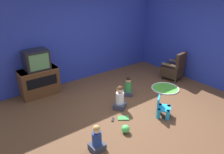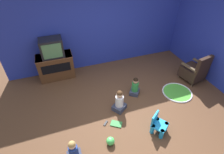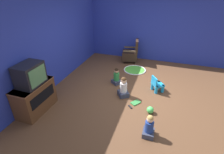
{
  "view_description": "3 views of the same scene",
  "coord_description": "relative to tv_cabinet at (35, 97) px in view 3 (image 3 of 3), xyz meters",
  "views": [
    {
      "loc": [
        -3.25,
        -3.29,
        2.87
      ],
      "look_at": [
        -0.43,
        0.44,
        0.85
      ],
      "focal_mm": 35.0,
      "sensor_mm": 36.0,
      "label": 1
    },
    {
      "loc": [
        -1.43,
        -2.43,
        3.32
      ],
      "look_at": [
        -0.32,
        0.72,
        0.75
      ],
      "focal_mm": 28.0,
      "sensor_mm": 36.0,
      "label": 2
    },
    {
      "loc": [
        -4.33,
        -0.67,
        2.86
      ],
      "look_at": [
        -0.36,
        0.64,
        0.61
      ],
      "focal_mm": 28.0,
      "sensor_mm": 36.0,
      "label": 3
    }
  ],
  "objects": [
    {
      "name": "remote_control",
      "position": [
        0.84,
        -2.21,
        -0.38
      ],
      "size": [
        0.14,
        0.14,
        0.02
      ],
      "rotation": [
        0.0,
        0.0,
        0.78
      ],
      "color": "black",
      "rests_on": "ground_plane"
    },
    {
      "name": "wall_right",
      "position": [
        4.32,
        -2.42,
        0.94
      ],
      "size": [
        0.12,
        5.63,
        2.65
      ],
      "color": "#23339E",
      "rests_on": "ground_plane"
    },
    {
      "name": "tv_cabinet",
      "position": [
        0.0,
        0.0,
        0.0
      ],
      "size": [
        1.03,
        0.51,
        0.75
      ],
      "color": "#4C2D19",
      "rests_on": "ground_plane"
    },
    {
      "name": "play_mat",
      "position": [
        3.06,
        -1.88,
        -0.38
      ],
      "size": [
        0.82,
        0.82,
        0.04
      ],
      "color": "green",
      "rests_on": "ground_plane"
    },
    {
      "name": "television",
      "position": [
        0.0,
        -0.02,
        0.63
      ],
      "size": [
        0.62,
        0.46,
        0.53
      ],
      "color": "black",
      "rests_on": "tv_cabinet"
    },
    {
      "name": "child_watching_left",
      "position": [
        1.91,
        -1.51,
        -0.16
      ],
      "size": [
        0.36,
        0.36,
        0.54
      ],
      "rotation": [
        0.0,
        0.0,
        0.91
      ],
      "color": "#33384C",
      "rests_on": "ground_plane"
    },
    {
      "name": "book",
      "position": [
        1.07,
        -2.31,
        -0.38
      ],
      "size": [
        0.31,
        0.28,
        0.02
      ],
      "rotation": [
        0.0,
        0.0,
        2.54
      ],
      "color": "#337F3D",
      "rests_on": "ground_plane"
    },
    {
      "name": "ground_plane",
      "position": [
        1.56,
        -2.24,
        -0.39
      ],
      "size": [
        30.0,
        30.0,
        0.0
      ],
      "primitive_type": "plane",
      "color": "brown"
    },
    {
      "name": "wall_back",
      "position": [
        1.47,
        0.33,
        0.94
      ],
      "size": [
        5.82,
        0.12,
        2.65
      ],
      "color": "#23339E",
      "rests_on": "ground_plane"
    },
    {
      "name": "black_armchair",
      "position": [
        3.81,
        -1.55,
        -0.04
      ],
      "size": [
        0.65,
        0.69,
        0.91
      ],
      "rotation": [
        0.0,
        0.0,
        3.33
      ],
      "color": "brown",
      "rests_on": "ground_plane"
    },
    {
      "name": "child_watching_center",
      "position": [
        1.31,
        -1.9,
        -0.13
      ],
      "size": [
        0.4,
        0.39,
        0.6
      ],
      "rotation": [
        0.0,
        0.0,
        0.6
      ],
      "color": "#33384C",
      "rests_on": "ground_plane"
    },
    {
      "name": "yellow_kid_chair",
      "position": [
        1.87,
        -2.78,
        -0.2
      ],
      "size": [
        0.43,
        0.43,
        0.48
      ],
      "rotation": [
        0.0,
        0.0,
        0.61
      ],
      "color": "#1E99DB",
      "rests_on": "ground_plane"
    },
    {
      "name": "toy_ball",
      "position": [
        0.78,
        -2.73,
        -0.3
      ],
      "size": [
        0.17,
        0.17,
        0.17
      ],
      "color": "#4CCC59",
      "rests_on": "ground_plane"
    },
    {
      "name": "child_watching_right",
      "position": [
        0.03,
        -2.79,
        -0.16
      ],
      "size": [
        0.28,
        0.24,
        0.54
      ],
      "rotation": [
        0.0,
        0.0,
        0.01
      ],
      "color": "#33384C",
      "rests_on": "ground_plane"
    }
  ]
}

